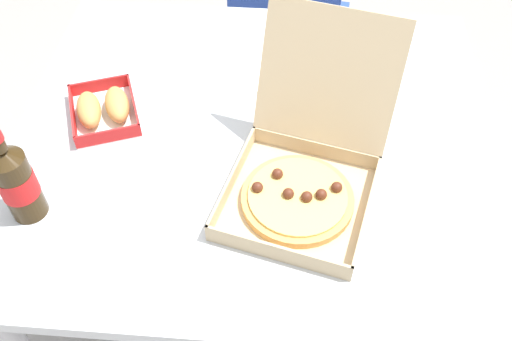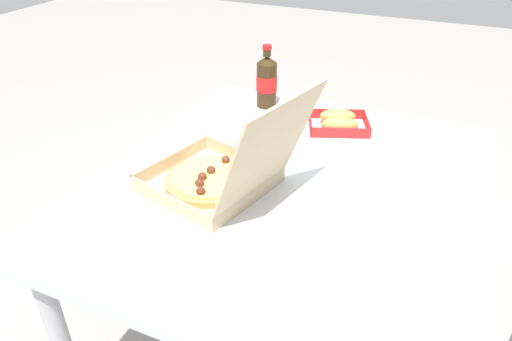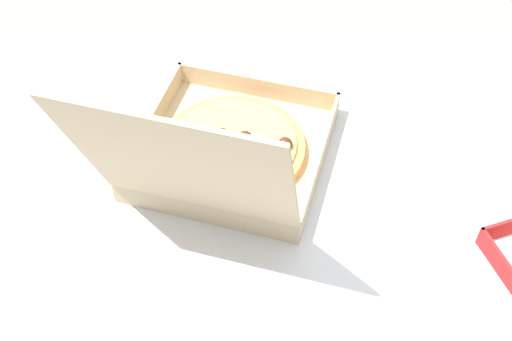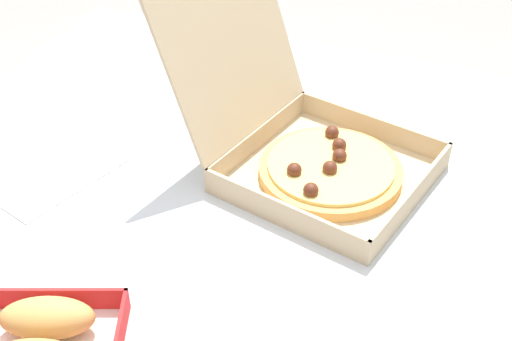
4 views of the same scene
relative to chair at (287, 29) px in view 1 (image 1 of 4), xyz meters
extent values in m
plane|color=gray|center=(-0.05, -0.75, -0.48)|extent=(10.00, 10.00, 0.00)
cube|color=silver|center=(-0.05, -0.75, 0.22)|extent=(1.13, 1.03, 0.03)
cylinder|color=#B7B7BC|center=(-0.55, -0.31, -0.14)|extent=(0.05, 0.05, 0.68)
cylinder|color=#B7B7BC|center=(0.44, -0.31, -0.14)|extent=(0.05, 0.05, 0.68)
cube|color=#2D4CAD|center=(0.01, 0.06, -0.05)|extent=(0.45, 0.45, 0.04)
cube|color=#2D4CAD|center=(-0.02, -0.12, 0.16)|extent=(0.36, 0.08, 0.38)
cylinder|color=#B2B2B7|center=(0.20, 0.21, -0.26)|extent=(0.03, 0.03, 0.43)
cylinder|color=#B2B2B7|center=(-0.14, 0.25, -0.26)|extent=(0.03, 0.03, 0.43)
cylinder|color=#B2B2B7|center=(0.16, -0.13, -0.26)|extent=(0.03, 0.03, 0.43)
cylinder|color=#B2B2B7|center=(-0.18, -0.08, -0.26)|extent=(0.03, 0.03, 0.43)
cube|color=tan|center=(0.05, -0.96, 0.23)|extent=(0.35, 0.35, 0.01)
cube|color=tan|center=(0.02, -1.10, 0.26)|extent=(0.28, 0.08, 0.04)
cube|color=tan|center=(-0.09, -0.92, 0.26)|extent=(0.08, 0.28, 0.04)
cube|color=tan|center=(0.19, -0.99, 0.26)|extent=(0.08, 0.28, 0.04)
cube|color=tan|center=(0.09, -0.82, 0.26)|extent=(0.28, 0.08, 0.04)
cube|color=tan|center=(0.10, -0.76, 0.41)|extent=(0.31, 0.18, 0.27)
cylinder|color=tan|center=(0.05, -0.96, 0.25)|extent=(0.23, 0.23, 0.02)
cylinder|color=#EAC666|center=(0.05, -0.96, 0.26)|extent=(0.21, 0.21, 0.01)
sphere|color=#562819|center=(0.13, -0.94, 0.27)|extent=(0.02, 0.02, 0.02)
sphere|color=#562819|center=(0.01, -0.91, 0.27)|extent=(0.02, 0.02, 0.02)
sphere|color=#562819|center=(0.10, -0.96, 0.27)|extent=(0.02, 0.02, 0.02)
sphere|color=#562819|center=(-0.03, -0.95, 0.27)|extent=(0.02, 0.02, 0.02)
sphere|color=#562819|center=(0.07, -0.97, 0.27)|extent=(0.02, 0.02, 0.02)
sphere|color=#562819|center=(0.03, -0.96, 0.27)|extent=(0.02, 0.02, 0.02)
cube|color=white|center=(-0.42, -0.73, 0.23)|extent=(0.21, 0.23, 0.00)
cube|color=red|center=(-0.38, -0.82, 0.25)|extent=(0.14, 0.06, 0.03)
cube|color=red|center=(-0.45, -0.64, 0.25)|extent=(0.14, 0.06, 0.03)
cube|color=red|center=(-0.48, -0.76, 0.25)|extent=(0.07, 0.18, 0.03)
cube|color=red|center=(-0.35, -0.70, 0.25)|extent=(0.07, 0.18, 0.03)
ellipsoid|color=tan|center=(-0.45, -0.74, 0.26)|extent=(0.10, 0.13, 0.05)
ellipsoid|color=tan|center=(-0.39, -0.72, 0.26)|extent=(0.10, 0.13, 0.05)
cylinder|color=#33230F|center=(-0.50, -1.02, 0.31)|extent=(0.07, 0.07, 0.16)
cone|color=#33230F|center=(-0.50, -1.02, 0.40)|extent=(0.07, 0.07, 0.02)
cylinder|color=red|center=(-0.50, -1.02, 0.32)|extent=(0.07, 0.07, 0.06)
cube|color=white|center=(-0.10, -0.52, 0.23)|extent=(0.25, 0.21, 0.00)
camera|label=1|loc=(0.02, -1.67, 1.15)|focal=38.81mm
camera|label=2|loc=(0.96, -0.42, 0.93)|focal=32.70mm
camera|label=3|loc=(-0.01, -0.21, 1.04)|focal=46.82mm
camera|label=4|loc=(-0.82, -1.16, 0.92)|focal=47.69mm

